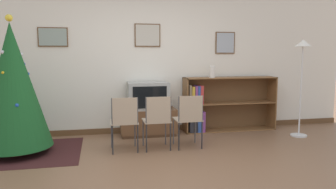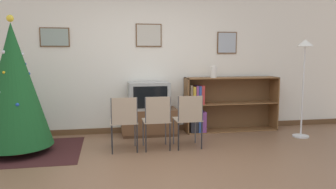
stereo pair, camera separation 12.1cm
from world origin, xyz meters
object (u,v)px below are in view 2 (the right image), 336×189
object	(u,v)px
folding_chair_center	(157,119)
folding_chair_right	(189,118)
bookshelf	(217,106)
television	(149,96)
folding_chair_left	(124,120)
standing_lamp	(304,63)
tv_console	(149,122)
vase	(214,72)
christmas_tree	(14,85)

from	to	relation	value
folding_chair_center	folding_chair_right	size ratio (longest dim) A/B	1.00
bookshelf	television	bearing A→B (deg)	-176.72
folding_chair_left	standing_lamp	size ratio (longest dim) A/B	0.49
tv_console	bookshelf	xyz separation A→B (m)	(1.29, 0.07, 0.23)
standing_lamp	television	bearing A→B (deg)	166.39
folding_chair_left	folding_chair_center	bearing A→B (deg)	0.00
vase	folding_chair_right	bearing A→B (deg)	-126.57
folding_chair_left	vase	size ratio (longest dim) A/B	3.75
folding_chair_left	standing_lamp	distance (m)	3.19
television	folding_chair_left	world-z (taller)	television
folding_chair_right	bookshelf	world-z (taller)	bookshelf
tv_console	standing_lamp	bearing A→B (deg)	-13.66
christmas_tree	folding_chair_right	distance (m)	2.58
folding_chair_right	vase	bearing A→B (deg)	53.43
television	vase	world-z (taller)	vase
folding_chair_center	folding_chair_left	bearing A→B (deg)	180.00
television	vase	distance (m)	1.26
television	standing_lamp	xyz separation A→B (m)	(2.58, -0.62, 0.58)
tv_console	standing_lamp	size ratio (longest dim) A/B	0.58
folding_chair_center	folding_chair_right	bearing A→B (deg)	0.00
bookshelf	vase	xyz separation A→B (m)	(-0.10, -0.06, 0.65)
folding_chair_right	standing_lamp	distance (m)	2.27
tv_console	television	bearing A→B (deg)	-90.00
christmas_tree	television	bearing A→B (deg)	18.56
christmas_tree	standing_lamp	bearing A→B (deg)	0.71
bookshelf	folding_chair_left	bearing A→B (deg)	-150.47
tv_console	television	xyz separation A→B (m)	(0.00, -0.00, 0.47)
tv_console	folding_chair_left	distance (m)	1.08
television	bookshelf	distance (m)	1.31
television	vase	xyz separation A→B (m)	(1.19, 0.01, 0.41)
folding_chair_right	bookshelf	bearing A→B (deg)	51.48
folding_chair_center	vase	world-z (taller)	vase
standing_lamp	folding_chair_right	bearing A→B (deg)	-171.63
christmas_tree	folding_chair_center	distance (m)	2.11
bookshelf	christmas_tree	bearing A→B (deg)	-167.17
folding_chair_center	bookshelf	size ratio (longest dim) A/B	0.47
folding_chair_right	standing_lamp	xyz separation A→B (m)	(2.09, 0.31, 0.82)
bookshelf	standing_lamp	bearing A→B (deg)	-28.40
christmas_tree	television	size ratio (longest dim) A/B	2.78
folding_chair_center	bookshelf	distance (m)	1.64
bookshelf	standing_lamp	xyz separation A→B (m)	(1.29, -0.70, 0.82)
television	standing_lamp	bearing A→B (deg)	-13.61
christmas_tree	vase	bearing A→B (deg)	12.14
folding_chair_center	standing_lamp	bearing A→B (deg)	6.80
vase	television	bearing A→B (deg)	-179.50
television	folding_chair_center	bearing A→B (deg)	-90.00
standing_lamp	folding_chair_left	bearing A→B (deg)	-174.27
folding_chair_left	folding_chair_right	distance (m)	0.98
folding_chair_left	folding_chair_center	world-z (taller)	same
folding_chair_left	folding_chair_center	distance (m)	0.49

